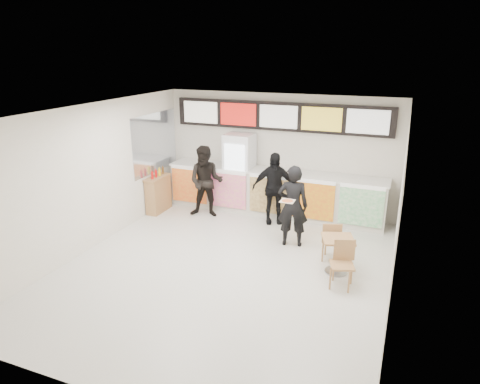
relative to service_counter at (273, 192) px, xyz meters
The scene contains 15 objects.
floor 3.15m from the service_counter, 90.00° to the right, with size 7.00×7.00×0.00m, color beige.
ceiling 3.93m from the service_counter, 90.00° to the right, with size 7.00×7.00×0.00m, color white.
wall_back 1.01m from the service_counter, 90.00° to the left, with size 6.00×6.00×0.00m, color silver.
wall_left 4.41m from the service_counter, 134.13° to the right, with size 7.00×7.00×0.00m, color silver.
wall_right 4.41m from the service_counter, 45.87° to the right, with size 7.00×7.00×0.00m, color silver.
service_counter is the anchor object (origin of this frame).
menu_board 1.90m from the service_counter, 90.00° to the left, with size 5.50×0.14×0.70m.
drinks_fridge 1.03m from the service_counter, behind, with size 0.70×0.67×2.00m.
mirror_panel 3.28m from the service_counter, 167.87° to the right, with size 0.01×2.00×1.50m, color #B2B7BF.
customer_main 1.87m from the service_counter, 60.27° to the right, with size 0.65×0.42×1.77m, color black.
customer_left 1.72m from the service_counter, 153.74° to the right, with size 0.88×0.68×1.80m, color black.
customer_mid 0.64m from the service_counter, 72.95° to the right, with size 1.02×0.43×1.74m, color black.
pizza_slice 2.32m from the service_counter, 65.96° to the right, with size 0.36×0.36×0.02m.
cafe_table 3.20m from the service_counter, 50.84° to the right, with size 0.83×1.49×0.84m.
condiment_ledge 2.96m from the service_counter, 162.21° to the right, with size 0.34×0.84×1.11m.
Camera 1 is at (2.97, -6.76, 4.02)m, focal length 32.00 mm.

